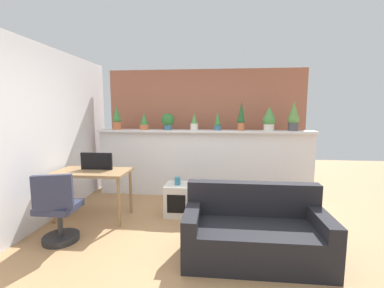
# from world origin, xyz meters

# --- Properties ---
(ground_plane) EXTENTS (12.00, 12.00, 0.00)m
(ground_plane) POSITION_xyz_m (0.00, 0.00, 0.00)
(ground_plane) COLOR tan
(divider_wall) EXTENTS (4.09, 0.16, 1.25)m
(divider_wall) POSITION_xyz_m (0.00, 2.00, 0.62)
(divider_wall) COLOR white
(divider_wall) RESTS_ON ground
(plant_shelf) EXTENTS (4.09, 0.28, 0.04)m
(plant_shelf) POSITION_xyz_m (0.00, 1.96, 1.27)
(plant_shelf) COLOR white
(plant_shelf) RESTS_ON divider_wall
(brick_wall_behind) EXTENTS (4.09, 0.10, 2.50)m
(brick_wall_behind) POSITION_xyz_m (0.00, 2.60, 1.25)
(brick_wall_behind) COLOR #AD664C
(brick_wall_behind) RESTS_ON ground
(side_wall_left) EXTENTS (0.12, 4.40, 2.60)m
(side_wall_left) POSITION_xyz_m (-2.29, 0.40, 1.30)
(side_wall_left) COLOR white
(side_wall_left) RESTS_ON ground
(potted_plant_0) EXTENTS (0.16, 0.16, 0.45)m
(potted_plant_0) POSITION_xyz_m (-1.67, 1.92, 1.49)
(potted_plant_0) COLOR #C66B42
(potted_plant_0) RESTS_ON plant_shelf
(potted_plant_1) EXTENTS (0.18, 0.18, 0.32)m
(potted_plant_1) POSITION_xyz_m (-1.15, 1.97, 1.44)
(potted_plant_1) COLOR #C66B42
(potted_plant_1) RESTS_ON plant_shelf
(potted_plant_2) EXTENTS (0.25, 0.25, 0.32)m
(potted_plant_2) POSITION_xyz_m (-0.67, 1.94, 1.46)
(potted_plant_2) COLOR #386B84
(potted_plant_2) RESTS_ON plant_shelf
(potted_plant_3) EXTENTS (0.14, 0.14, 0.33)m
(potted_plant_3) POSITION_xyz_m (-0.18, 1.95, 1.43)
(potted_plant_3) COLOR silver
(potted_plant_3) RESTS_ON plant_shelf
(potted_plant_4) EXTENTS (0.13, 0.13, 0.36)m
(potted_plant_4) POSITION_xyz_m (0.26, 1.96, 1.43)
(potted_plant_4) COLOR #386B84
(potted_plant_4) RESTS_ON plant_shelf
(potted_plant_5) EXTENTS (0.14, 0.14, 0.54)m
(potted_plant_5) POSITION_xyz_m (0.69, 1.93, 1.54)
(potted_plant_5) COLOR #C66B42
(potted_plant_5) RESTS_ON plant_shelf
(potted_plant_6) EXTENTS (0.23, 0.23, 0.44)m
(potted_plant_6) POSITION_xyz_m (1.20, 1.96, 1.50)
(potted_plant_6) COLOR silver
(potted_plant_6) RESTS_ON plant_shelf
(potted_plant_7) EXTENTS (0.20, 0.20, 0.54)m
(potted_plant_7) POSITION_xyz_m (1.64, 1.99, 1.54)
(potted_plant_7) COLOR #4C4C51
(potted_plant_7) RESTS_ON plant_shelf
(desk) EXTENTS (1.10, 0.60, 0.75)m
(desk) POSITION_xyz_m (-1.62, 0.76, 0.67)
(desk) COLOR #99754C
(desk) RESTS_ON ground
(tv_monitor) EXTENTS (0.49, 0.04, 0.26)m
(tv_monitor) POSITION_xyz_m (-1.58, 0.84, 0.88)
(tv_monitor) COLOR black
(tv_monitor) RESTS_ON desk
(office_chair) EXTENTS (0.50, 0.50, 0.91)m
(office_chair) POSITION_xyz_m (-1.69, -0.01, 0.39)
(office_chair) COLOR #262628
(office_chair) RESTS_ON ground
(side_cube_shelf) EXTENTS (0.40, 0.41, 0.50)m
(side_cube_shelf) POSITION_xyz_m (-0.34, 1.01, 0.25)
(side_cube_shelf) COLOR silver
(side_cube_shelf) RESTS_ON ground
(vase_on_shelf) EXTENTS (0.09, 0.09, 0.12)m
(vase_on_shelf) POSITION_xyz_m (-0.35, 0.99, 0.56)
(vase_on_shelf) COLOR teal
(vase_on_shelf) RESTS_ON side_cube_shelf
(couch) EXTENTS (1.56, 0.76, 0.80)m
(couch) POSITION_xyz_m (0.69, -0.08, 0.28)
(couch) COLOR black
(couch) RESTS_ON ground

